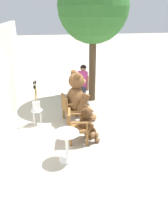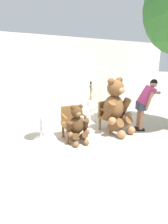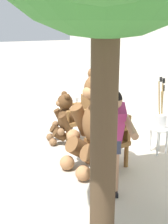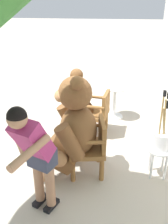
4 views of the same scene
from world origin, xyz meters
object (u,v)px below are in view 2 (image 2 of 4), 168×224
object	(u,v)px
person_visitor	(146,100)
wooden_chair_right	(109,115)
brush_bucket	(90,102)
round_side_table	(41,124)
teddy_bear_large	(116,107)
white_stool	(90,111)
wooden_chair_left	(73,122)
teddy_bear_small	(77,124)

from	to	relation	value
person_visitor	wooden_chair_right	bearing A→B (deg)	148.66
wooden_chair_right	brush_bucket	xyz separation A→B (m)	(-0.02, 1.01, 0.19)
wooden_chair_right	round_side_table	distance (m)	2.01
teddy_bear_large	brush_bucket	size ratio (longest dim) A/B	1.74
person_visitor	white_stool	bearing A→B (deg)	120.58
white_stool	brush_bucket	world-z (taller)	brush_bucket
wooden_chair_right	round_side_table	world-z (taller)	wooden_chair_right
wooden_chair_left	wooden_chair_right	distance (m)	1.22
teddy_bear_large	white_stool	xyz separation A→B (m)	(-0.05, 1.27, -0.42)
brush_bucket	round_side_table	bearing A→B (deg)	-160.90
round_side_table	wooden_chair_right	bearing A→B (deg)	-9.44
wooden_chair_left	teddy_bear_small	xyz separation A→B (m)	(-0.02, -0.29, 0.02)
person_visitor	brush_bucket	xyz separation A→B (m)	(-0.92, 1.56, -0.26)
teddy_bear_small	white_stool	world-z (taller)	teddy_bear_small
wooden_chair_left	person_visitor	distance (m)	2.23
teddy_bear_large	brush_bucket	distance (m)	1.28
brush_bucket	white_stool	bearing A→B (deg)	152.28
teddy_bear_large	person_visitor	size ratio (longest dim) A/B	1.04
wooden_chair_left	teddy_bear_small	bearing A→B (deg)	-93.05
wooden_chair_left	wooden_chair_right	size ratio (longest dim) A/B	1.00
teddy_bear_large	white_stool	size ratio (longest dim) A/B	3.43
teddy_bear_large	teddy_bear_small	bearing A→B (deg)	-178.70
teddy_bear_large	white_stool	bearing A→B (deg)	92.17
round_side_table	teddy_bear_small	bearing A→B (deg)	-39.67
brush_bucket	round_side_table	size ratio (longest dim) A/B	1.26
wooden_chair_right	white_stool	world-z (taller)	wooden_chair_right
teddy_bear_small	brush_bucket	xyz separation A→B (m)	(1.21, 1.30, 0.17)
wooden_chair_left	brush_bucket	xyz separation A→B (m)	(1.20, 1.01, 0.19)
teddy_bear_small	white_stool	size ratio (longest dim) A/B	2.13
teddy_bear_small	white_stool	xyz separation A→B (m)	(1.21, 1.30, -0.12)
person_visitor	brush_bucket	bearing A→B (deg)	120.55
white_stool	person_visitor	bearing A→B (deg)	-59.42
teddy_bear_large	person_visitor	world-z (taller)	teddy_bear_large
teddy_bear_small	person_visitor	size ratio (longest dim) A/B	0.65
teddy_bear_large	round_side_table	world-z (taller)	teddy_bear_large
white_stool	round_side_table	xyz separation A→B (m)	(-1.96, -0.68, 0.09)
white_stool	brush_bucket	size ratio (longest dim) A/B	0.51
teddy_bear_large	round_side_table	xyz separation A→B (m)	(-2.01, 0.59, -0.33)
teddy_bear_small	wooden_chair_right	bearing A→B (deg)	13.37
wooden_chair_left	teddy_bear_large	size ratio (longest dim) A/B	0.54
teddy_bear_large	person_visitor	distance (m)	0.93
wooden_chair_right	teddy_bear_large	distance (m)	0.41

